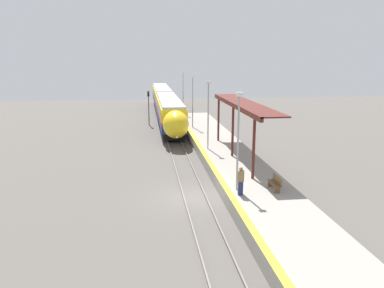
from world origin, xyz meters
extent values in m
plane|color=#56514C|center=(0.00, 0.00, 0.00)|extent=(120.00, 120.00, 0.00)
cube|color=slate|center=(-0.72, 0.00, 0.07)|extent=(0.08, 90.00, 0.15)
cube|color=slate|center=(0.72, 0.00, 0.07)|extent=(0.08, 90.00, 0.15)
cube|color=black|center=(0.00, 24.93, 0.64)|extent=(2.45, 17.05, 0.84)
cube|color=navy|center=(0.00, 24.93, 1.51)|extent=(2.78, 18.53, 0.90)
cube|color=red|center=(0.00, 24.93, 2.12)|extent=(2.79, 18.53, 0.31)
cube|color=yellow|center=(0.00, 24.93, 2.95)|extent=(2.78, 18.53, 1.36)
cube|color=black|center=(0.00, 24.93, 2.88)|extent=(2.81, 17.05, 0.75)
cube|color=#9E9EA3|center=(0.00, 24.93, 3.78)|extent=(2.50, 18.53, 0.30)
cylinder|color=black|center=(-0.72, 18.08, 0.45)|extent=(0.12, 0.89, 0.89)
cylinder|color=black|center=(0.72, 18.08, 0.45)|extent=(0.12, 0.89, 0.89)
cylinder|color=black|center=(-0.72, 20.28, 0.45)|extent=(0.12, 0.89, 0.89)
cylinder|color=black|center=(0.72, 20.28, 0.45)|extent=(0.12, 0.89, 0.89)
cylinder|color=black|center=(-0.72, 29.57, 0.45)|extent=(0.12, 0.89, 0.89)
cylinder|color=black|center=(0.72, 29.57, 0.45)|extent=(0.12, 0.89, 0.89)
cylinder|color=black|center=(-0.72, 31.77, 0.45)|extent=(0.12, 0.89, 0.89)
cylinder|color=black|center=(0.72, 31.77, 0.45)|extent=(0.12, 0.89, 0.89)
ellipsoid|color=yellow|center=(0.00, 14.42, 2.35)|extent=(2.67, 3.72, 2.83)
ellipsoid|color=black|center=(0.00, 13.96, 2.81)|extent=(1.95, 2.17, 1.44)
sphere|color=#F9F4CC|center=(0.00, 13.03, 1.31)|extent=(0.24, 0.24, 0.24)
cube|color=black|center=(0.00, 44.26, 0.64)|extent=(2.45, 17.05, 0.84)
cube|color=navy|center=(0.00, 44.26, 1.51)|extent=(2.78, 18.53, 0.90)
cube|color=red|center=(0.00, 44.26, 2.12)|extent=(2.79, 18.53, 0.31)
cube|color=yellow|center=(0.00, 44.26, 2.95)|extent=(2.78, 18.53, 1.36)
cube|color=black|center=(0.00, 44.26, 2.88)|extent=(2.81, 17.05, 0.75)
cube|color=#9E9EA3|center=(0.00, 44.26, 3.78)|extent=(2.50, 18.53, 0.30)
cylinder|color=black|center=(-0.72, 37.41, 0.45)|extent=(0.12, 0.89, 0.89)
cylinder|color=black|center=(0.72, 37.41, 0.45)|extent=(0.12, 0.89, 0.89)
cylinder|color=black|center=(-0.72, 39.61, 0.45)|extent=(0.12, 0.89, 0.89)
cylinder|color=black|center=(0.72, 39.61, 0.45)|extent=(0.12, 0.89, 0.89)
cylinder|color=black|center=(-0.72, 48.90, 0.45)|extent=(0.12, 0.89, 0.89)
cylinder|color=black|center=(0.72, 48.90, 0.45)|extent=(0.12, 0.89, 0.89)
cylinder|color=black|center=(-0.72, 51.10, 0.45)|extent=(0.12, 0.89, 0.89)
cylinder|color=black|center=(0.72, 51.10, 0.45)|extent=(0.12, 0.89, 0.89)
cube|color=gray|center=(3.96, 0.00, 0.46)|extent=(4.52, 64.00, 0.93)
cube|color=yellow|center=(1.90, 0.00, 0.93)|extent=(0.40, 64.00, 0.01)
cube|color=brown|center=(4.76, -2.32, 1.14)|extent=(0.36, 0.06, 0.42)
cube|color=brown|center=(4.76, -1.15, 1.14)|extent=(0.36, 0.06, 0.42)
cube|color=brown|center=(4.76, -1.74, 1.36)|extent=(0.44, 1.56, 0.03)
cube|color=brown|center=(4.96, -1.74, 1.60)|extent=(0.04, 1.56, 0.44)
cube|color=navy|center=(2.47, -2.32, 1.35)|extent=(0.28, 0.20, 0.85)
cube|color=#7F6647|center=(2.47, -2.32, 2.11)|extent=(0.36, 0.22, 0.67)
sphere|color=#936B4C|center=(2.47, -2.32, 2.56)|extent=(0.23, 0.23, 0.23)
cylinder|color=#59595E|center=(-2.56, 27.56, 1.95)|extent=(0.14, 0.14, 3.90)
cube|color=black|center=(-2.56, 27.56, 4.25)|extent=(0.28, 0.20, 0.70)
sphere|color=#1ED833|center=(-2.56, 27.45, 4.42)|extent=(0.14, 0.14, 0.14)
sphere|color=#330A0A|center=(-2.56, 27.45, 4.08)|extent=(0.14, 0.14, 0.14)
cylinder|color=#9E9EA3|center=(2.49, -1.35, 3.83)|extent=(0.12, 0.12, 5.80)
cube|color=silver|center=(2.49, -1.35, 6.85)|extent=(0.36, 0.20, 0.24)
cylinder|color=#9E9EA3|center=(2.49, 9.47, 3.83)|extent=(0.12, 0.12, 5.80)
cube|color=silver|center=(2.49, 9.47, 6.85)|extent=(0.36, 0.20, 0.24)
cylinder|color=#9E9EA3|center=(2.49, 20.29, 3.83)|extent=(0.12, 0.12, 5.80)
cube|color=silver|center=(2.49, 20.29, 6.85)|extent=(0.36, 0.20, 0.24)
cylinder|color=#9E9EA3|center=(2.49, 31.12, 3.83)|extent=(0.12, 0.12, 5.80)
cube|color=silver|center=(2.49, 31.12, 6.85)|extent=(0.36, 0.20, 0.24)
cylinder|color=#511E19|center=(4.09, 0.66, 3.02)|extent=(0.20, 0.20, 4.18)
cylinder|color=#511E19|center=(4.09, 6.73, 3.02)|extent=(0.20, 0.20, 4.18)
cylinder|color=#511E19|center=(4.09, 12.80, 3.02)|extent=(0.20, 0.20, 4.18)
cube|color=#511E19|center=(4.09, 6.73, 5.21)|extent=(0.24, 15.14, 0.36)
cube|color=#511E19|center=(4.99, 6.73, 5.33)|extent=(2.00, 15.14, 0.10)
camera|label=1|loc=(-3.07, -22.97, 8.96)|focal=35.00mm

